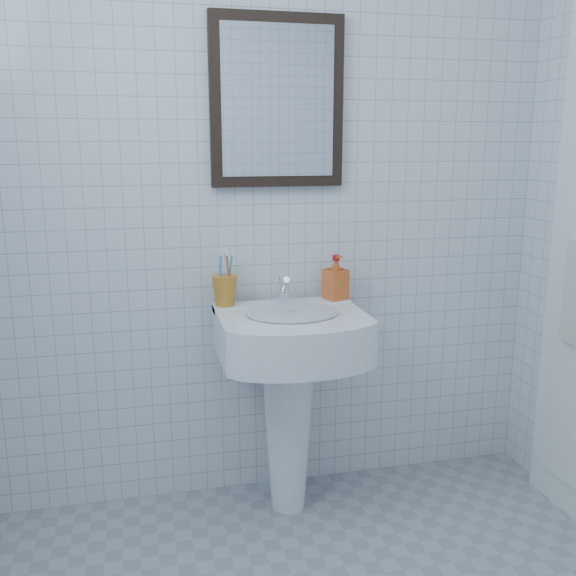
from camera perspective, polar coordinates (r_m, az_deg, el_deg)
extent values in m
cube|color=white|center=(2.47, -1.53, 9.27)|extent=(2.20, 0.02, 2.50)
cone|color=white|center=(2.52, 0.00, -12.33)|extent=(0.21, 0.21, 0.66)
cube|color=white|center=(2.34, 0.27, -4.10)|extent=(0.53, 0.38, 0.16)
cube|color=white|center=(2.46, -0.53, -1.56)|extent=(0.53, 0.09, 0.03)
cylinder|color=silver|center=(2.29, 0.44, -2.18)|extent=(0.33, 0.33, 0.01)
cylinder|color=silver|center=(2.43, -0.41, -0.85)|extent=(0.05, 0.05, 0.05)
cylinder|color=silver|center=(2.40, -0.34, 0.34)|extent=(0.02, 0.09, 0.07)
cylinder|color=silver|center=(2.44, -0.50, 0.08)|extent=(0.03, 0.05, 0.08)
imported|color=red|center=(2.49, 4.26, 0.97)|extent=(0.10, 0.10, 0.17)
cube|color=black|center=(2.46, -0.97, 16.24)|extent=(0.50, 0.04, 0.62)
cube|color=white|center=(2.44, -0.87, 16.27)|extent=(0.42, 0.00, 0.54)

